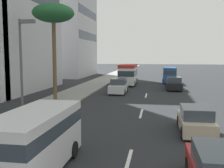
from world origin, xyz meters
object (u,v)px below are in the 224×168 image
(car_fourth, at_px, (119,86))
(palm_tree, at_px, (53,15))
(van_second, at_px, (169,74))
(car_sixth, at_px, (174,84))
(van_fifth, at_px, (35,137))
(car_seventh, at_px, (196,120))
(minibus_lead, at_px, (128,74))
(street_lamp, at_px, (23,61))

(car_fourth, xyz_separation_m, palm_tree, (-6.18, 5.35, 7.40))
(car_fourth, bearing_deg, van_second, 153.03)
(car_sixth, bearing_deg, van_fifth, 165.59)
(car_fourth, relative_size, van_fifth, 0.81)
(van_second, distance_m, car_seventh, 27.61)
(minibus_lead, relative_size, palm_tree, 0.69)
(car_fourth, relative_size, car_seventh, 1.02)
(street_lamp, bearing_deg, car_sixth, -24.90)
(van_second, xyz_separation_m, car_seventh, (-27.60, -0.25, -0.69))
(minibus_lead, distance_m, street_lamp, 25.72)
(car_sixth, bearing_deg, car_seventh, -179.89)
(minibus_lead, xyz_separation_m, car_sixth, (-4.53, -6.36, -0.88))
(car_fourth, relative_size, palm_tree, 0.47)
(car_seventh, xyz_separation_m, palm_tree, (9.00, 11.92, 7.48))
(minibus_lead, height_order, palm_tree, palm_tree)
(car_seventh, distance_m, palm_tree, 16.70)
(van_fifth, bearing_deg, car_seventh, 133.46)
(van_fifth, bearing_deg, palm_tree, -161.15)
(van_fifth, distance_m, street_lamp, 6.45)
(minibus_lead, relative_size, van_second, 1.32)
(car_fourth, distance_m, van_fifth, 21.52)
(van_fifth, bearing_deg, minibus_lead, 179.46)
(car_fourth, height_order, van_fifth, van_fifth)
(van_fifth, distance_m, car_sixth, 26.70)
(palm_tree, bearing_deg, van_fifth, -161.15)
(van_second, xyz_separation_m, van_fifth, (-33.94, 6.43, -0.09))
(car_fourth, height_order, street_lamp, street_lamp)
(car_seventh, relative_size, street_lamp, 0.66)
(minibus_lead, bearing_deg, palm_tree, -20.14)
(van_second, distance_m, palm_tree, 22.98)
(palm_tree, bearing_deg, minibus_lead, -20.14)
(van_fifth, xyz_separation_m, street_lamp, (5.00, 3.04, 2.73))
(van_second, relative_size, palm_tree, 0.53)
(car_fourth, height_order, car_seventh, car_fourth)
(car_fourth, distance_m, car_sixth, 7.84)
(car_seventh, xyz_separation_m, street_lamp, (-1.34, 9.72, 3.34))
(minibus_lead, bearing_deg, van_second, 120.00)
(palm_tree, distance_m, street_lamp, 11.35)
(van_second, distance_m, car_fourth, 13.95)
(car_fourth, bearing_deg, van_fifth, -0.30)
(minibus_lead, bearing_deg, van_fifth, -0.54)
(minibus_lead, height_order, street_lamp, street_lamp)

